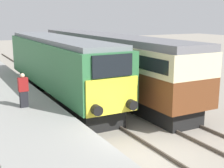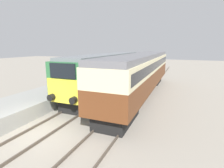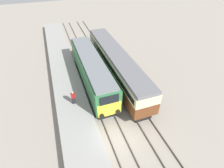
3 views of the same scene
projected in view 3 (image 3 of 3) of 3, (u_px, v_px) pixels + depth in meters
name	position (u px, v px, depth m)	size (l,w,h in m)	color
ground_plane	(118.00, 140.00, 16.60)	(120.00, 120.00, 0.00)	gray
platform_left	(69.00, 92.00, 21.38)	(3.50, 50.00, 0.96)	gray
rails_near_track	(102.00, 104.00, 20.28)	(1.51, 60.00, 0.14)	#4C4238
rails_far_track	(129.00, 98.00, 21.18)	(1.50, 60.00, 0.14)	#4C4238
locomotive	(92.00, 70.00, 22.20)	(2.70, 14.33, 3.87)	black
passenger_carriage	(116.00, 63.00, 23.16)	(2.75, 17.42, 3.93)	black
person_on_platform	(73.00, 98.00, 18.69)	(0.44, 0.26, 1.61)	black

